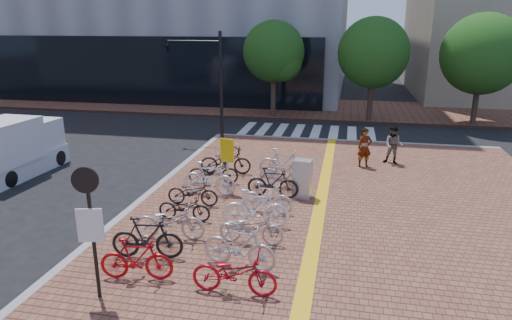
% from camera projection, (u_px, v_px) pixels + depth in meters
% --- Properties ---
extents(ground, '(120.00, 120.00, 0.00)m').
position_uv_depth(ground, '(240.00, 245.00, 12.58)').
color(ground, black).
rests_on(ground, ground).
extents(kerb_north, '(14.00, 0.25, 0.15)m').
position_uv_depth(kerb_north, '(352.00, 142.00, 23.24)').
color(kerb_north, gray).
rests_on(kerb_north, ground).
extents(far_sidewalk, '(70.00, 8.00, 0.15)m').
position_uv_depth(far_sidewalk, '(309.00, 109.00, 32.26)').
color(far_sidewalk, brown).
rests_on(far_sidewalk, ground).
extents(crosswalk, '(7.50, 4.00, 0.01)m').
position_uv_depth(crosswalk, '(307.00, 132.00, 25.61)').
color(crosswalk, silver).
rests_on(crosswalk, ground).
extents(street_trees, '(16.20, 4.60, 6.35)m').
position_uv_depth(street_trees, '(392.00, 55.00, 26.80)').
color(street_trees, '#38281E').
rests_on(street_trees, far_sidewalk).
extents(bike_0, '(1.77, 0.73, 1.03)m').
position_uv_depth(bike_0, '(136.00, 259.00, 10.50)').
color(bike_0, '#B90D12').
rests_on(bike_0, sidewalk).
extents(bike_1, '(1.89, 0.76, 1.10)m').
position_uv_depth(bike_1, '(147.00, 238.00, 11.46)').
color(bike_1, black).
rests_on(bike_1, sidewalk).
extents(bike_2, '(2.05, 0.94, 1.04)m').
position_uv_depth(bike_2, '(169.00, 221.00, 12.49)').
color(bike_2, '#B2B2B7').
rests_on(bike_2, sidewalk).
extents(bike_3, '(1.63, 0.58, 0.85)m').
position_uv_depth(bike_3, '(184.00, 207.00, 13.70)').
color(bike_3, black).
rests_on(bike_3, sidewalk).
extents(bike_4, '(1.70, 0.62, 0.89)m').
position_uv_depth(bike_4, '(193.00, 192.00, 14.85)').
color(bike_4, black).
rests_on(bike_4, sidewalk).
extents(bike_5, '(1.97, 0.71, 1.16)m').
position_uv_depth(bike_5, '(209.00, 178.00, 15.77)').
color(bike_5, white).
rests_on(bike_5, sidewalk).
extents(bike_6, '(1.93, 1.00, 0.96)m').
position_uv_depth(bike_6, '(213.00, 171.00, 16.82)').
color(bike_6, black).
rests_on(bike_6, sidewalk).
extents(bike_7, '(2.06, 0.93, 1.05)m').
position_uv_depth(bike_7, '(226.00, 161.00, 17.96)').
color(bike_7, black).
rests_on(bike_7, sidewalk).
extents(bike_8, '(1.91, 0.69, 1.00)m').
position_uv_depth(bike_8, '(234.00, 273.00, 9.95)').
color(bike_8, '#B10C1B').
rests_on(bike_8, sidewalk).
extents(bike_9, '(1.96, 0.84, 1.14)m').
position_uv_depth(bike_9, '(239.00, 246.00, 10.98)').
color(bike_9, silver).
rests_on(bike_9, sidewalk).
extents(bike_10, '(1.77, 0.64, 0.93)m').
position_uv_depth(bike_10, '(251.00, 228.00, 12.24)').
color(bike_10, '#A5A5AA').
rests_on(bike_10, sidewalk).
extents(bike_11, '(1.99, 0.78, 1.17)m').
position_uv_depth(bike_11, '(256.00, 208.00, 13.20)').
color(bike_11, white).
rests_on(bike_11, sidewalk).
extents(bike_12, '(1.69, 0.62, 0.99)m').
position_uv_depth(bike_12, '(267.00, 198.00, 14.26)').
color(bike_12, silver).
rests_on(bike_12, sidewalk).
extents(bike_13, '(1.77, 0.52, 1.06)m').
position_uv_depth(bike_13, '(273.00, 183.00, 15.49)').
color(bike_13, black).
rests_on(bike_13, sidewalk).
extents(bike_14, '(1.80, 0.77, 1.05)m').
position_uv_depth(bike_14, '(282.00, 174.00, 16.43)').
color(bike_14, '#B8B8BD').
rests_on(bike_14, sidewalk).
extents(bike_15, '(2.00, 0.82, 1.17)m').
position_uv_depth(bike_15, '(283.00, 164.00, 17.39)').
color(bike_15, silver).
rests_on(bike_15, sidewalk).
extents(pedestrian_a, '(0.68, 0.55, 1.63)m').
position_uv_depth(pedestrian_a, '(365.00, 148.00, 18.76)').
color(pedestrian_a, gray).
rests_on(pedestrian_a, sidewalk).
extents(pedestrian_b, '(0.91, 0.79, 1.61)m').
position_uv_depth(pedestrian_b, '(394.00, 145.00, 19.17)').
color(pedestrian_b, '#4F5164').
rests_on(pedestrian_b, sidewalk).
extents(utility_box, '(0.67, 0.53, 1.33)m').
position_uv_depth(utility_box, '(302.00, 179.00, 15.49)').
color(utility_box, '#BCBCC1').
rests_on(utility_box, sidewalk).
extents(yellow_sign, '(0.51, 0.19, 1.92)m').
position_uv_depth(yellow_sign, '(227.00, 155.00, 15.85)').
color(yellow_sign, '#B7B7BC').
rests_on(yellow_sign, sidewalk).
extents(notice_sign, '(0.55, 0.19, 2.99)m').
position_uv_depth(notice_sign, '(90.00, 218.00, 9.38)').
color(notice_sign, black).
rests_on(notice_sign, sidewalk).
extents(traffic_light_pole, '(2.89, 1.11, 5.38)m').
position_uv_depth(traffic_light_pole, '(196.00, 66.00, 22.46)').
color(traffic_light_pole, black).
rests_on(traffic_light_pole, sidewalk).
extents(box_truck, '(1.92, 4.11, 2.34)m').
position_uv_depth(box_truck, '(16.00, 148.00, 18.17)').
color(box_truck, silver).
rests_on(box_truck, ground).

